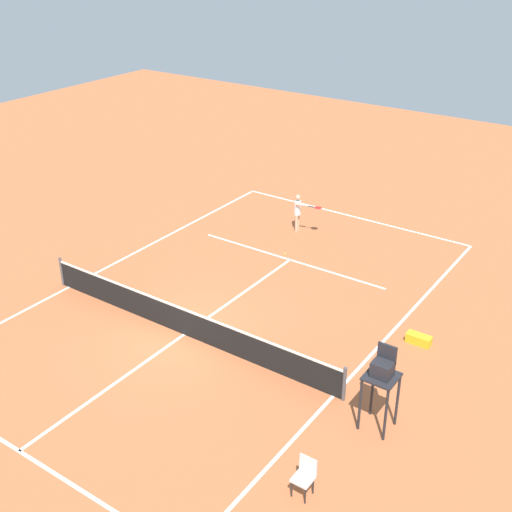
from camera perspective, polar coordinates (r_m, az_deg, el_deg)
name	(u,v)px	position (r m, az deg, el deg)	size (l,w,h in m)	color
ground_plane	(184,334)	(21.14, -6.17, -6.70)	(60.00, 60.00, 0.00)	#B76038
court_lines	(184,334)	(21.14, -6.17, -6.69)	(10.74, 22.85, 0.01)	white
tennis_net	(184,321)	(20.87, -6.24, -5.57)	(11.34, 0.10, 1.07)	#4C4C51
player_serving	(299,210)	(27.52, 3.69, 3.96)	(1.28, 0.45, 1.61)	#D8A884
tennis_ball	(285,254)	(25.87, 2.49, 0.19)	(0.07, 0.07, 0.07)	#CCE033
umpire_chair	(382,375)	(16.92, 10.75, -10.02)	(0.80, 0.80, 2.41)	#232328
courtside_chair_near	(305,475)	(15.69, 4.20, -18.23)	(0.44, 0.46, 0.95)	#262626
equipment_bag	(419,339)	(21.13, 13.78, -6.95)	(0.76, 0.32, 0.30)	yellow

